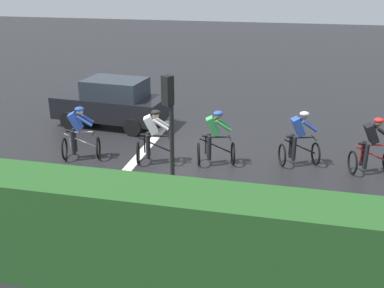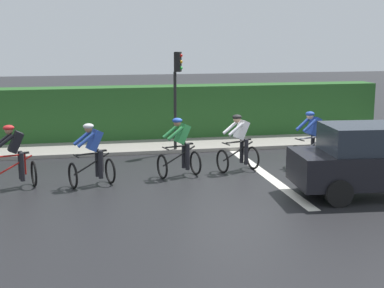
% 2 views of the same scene
% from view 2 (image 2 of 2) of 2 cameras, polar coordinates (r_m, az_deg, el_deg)
% --- Properties ---
extents(ground_plane, '(80.00, 80.00, 0.00)m').
position_cam_2_polar(ground_plane, '(15.93, 3.66, -3.21)').
color(ground_plane, black).
extents(sidewalk_kerb, '(2.80, 18.72, 0.12)m').
position_cam_2_polar(sidewalk_kerb, '(20.03, -5.37, -0.09)').
color(sidewalk_kerb, gray).
rests_on(sidewalk_kerb, ground).
extents(stone_wall_low, '(0.44, 18.72, 0.59)m').
position_cam_2_polar(stone_wall_low, '(20.87, -5.65, 1.01)').
color(stone_wall_low, tan).
rests_on(stone_wall_low, ground).
extents(hedge_wall, '(1.10, 18.72, 2.01)m').
position_cam_2_polar(hedge_wall, '(21.05, -5.77, 3.06)').
color(hedge_wall, '#265623').
rests_on(hedge_wall, ground).
extents(road_marking_stop_line, '(7.00, 0.30, 0.01)m').
position_cam_2_polar(road_marking_stop_line, '(16.24, 7.32, -2.99)').
color(road_marking_stop_line, silver).
rests_on(road_marking_stop_line, ground).
extents(cyclist_lead, '(0.92, 1.21, 1.66)m').
position_cam_2_polar(cyclist_lead, '(15.15, -17.47, -1.36)').
color(cyclist_lead, black).
rests_on(cyclist_lead, ground).
extents(cyclist_second, '(0.99, 1.24, 1.66)m').
position_cam_2_polar(cyclist_second, '(14.92, -9.97, -1.20)').
color(cyclist_second, black).
rests_on(cyclist_second, ground).
extents(cyclist_mid, '(0.94, 1.22, 1.66)m').
position_cam_2_polar(cyclist_mid, '(15.64, -1.18, -0.46)').
color(cyclist_mid, black).
rests_on(cyclist_mid, ground).
extents(cyclist_fourth, '(0.94, 1.22, 1.66)m').
position_cam_2_polar(cyclist_fourth, '(16.34, 4.78, 0.00)').
color(cyclist_fourth, black).
rests_on(cyclist_fourth, ground).
extents(cyclist_trailing, '(0.97, 1.23, 1.66)m').
position_cam_2_polar(cyclist_trailing, '(17.29, 11.92, 0.41)').
color(cyclist_trailing, black).
rests_on(cyclist_trailing, ground).
extents(car_black, '(2.15, 4.23, 1.76)m').
position_cam_2_polar(car_black, '(14.56, 17.94, -1.57)').
color(car_black, black).
rests_on(car_black, ground).
extents(traffic_light_near_crossing, '(0.27, 0.29, 3.34)m').
position_cam_2_polar(traffic_light_near_crossing, '(18.60, -1.55, 5.82)').
color(traffic_light_near_crossing, black).
rests_on(traffic_light_near_crossing, ground).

